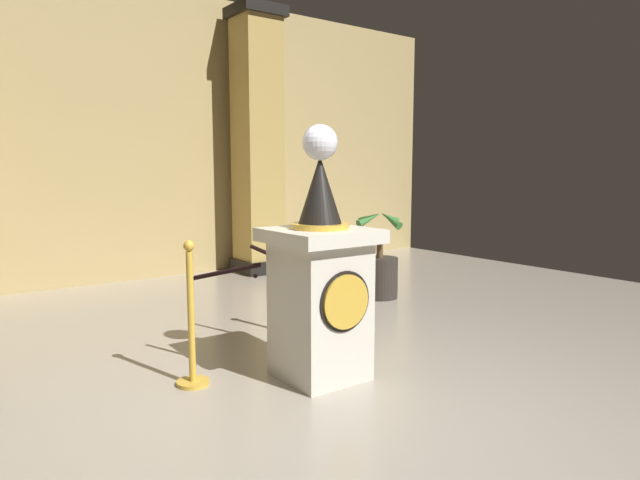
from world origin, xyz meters
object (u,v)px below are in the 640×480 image
(pedestal_clock, at_px, (320,282))
(stanchion_far, at_px, (192,335))
(stanchion_near, at_px, (306,299))
(potted_palm_right, at_px, (379,270))

(pedestal_clock, distance_m, stanchion_far, 1.02)
(stanchion_near, relative_size, potted_palm_right, 0.95)
(pedestal_clock, xyz_separation_m, stanchion_far, (-0.85, 0.43, -0.36))
(stanchion_near, relative_size, stanchion_far, 0.97)
(stanchion_far, bearing_deg, potted_palm_right, 22.61)
(pedestal_clock, bearing_deg, potted_palm_right, 37.95)
(pedestal_clock, relative_size, stanchion_far, 1.77)
(stanchion_near, bearing_deg, pedestal_clock, -118.89)
(stanchion_far, bearing_deg, pedestal_clock, -26.96)
(pedestal_clock, xyz_separation_m, potted_palm_right, (2.16, 1.68, -0.39))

